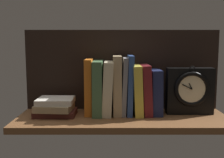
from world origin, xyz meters
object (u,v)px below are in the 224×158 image
Objects in this scene: book_cream_twain at (109,88)px; book_gray_chess at (125,86)px; book_tan_shortstories at (118,85)px; book_green_romantic at (99,88)px; book_maroon_dawkins at (147,90)px; book_stack_side at (56,107)px; book_yellow_seinlanguage at (138,90)px; framed_clock at (191,91)px; book_blue_modern at (131,85)px; book_navy_bierce at (157,92)px; book_orange_pandolfini at (90,87)px.

book_gray_chess is at bearing 0.00° from book_cream_twain.
book_tan_shortstories is at bearing 0.00° from book_cream_twain.
book_gray_chess is (11.10, 0.00, 0.66)cm from book_green_romantic.
book_tan_shortstories is 1.18× the size of book_maroon_dawkins.
book_tan_shortstories reaches higher than book_stack_side.
book_yellow_seinlanguage is at bearing 0.00° from book_gray_chess.
framed_clock is at bearing -1.03° from book_yellow_seinlanguage.
book_blue_modern reaches higher than book_maroon_dawkins.
book_green_romantic is at bearing 179.41° from framed_clock.
book_tan_shortstories is 8.58cm from book_yellow_seinlanguage.
framed_clock is (30.53, -0.40, -2.26)cm from book_tan_shortstories.
book_navy_bierce is at bearing 0.00° from book_tan_shortstories.
book_maroon_dawkins is (12.07, -0.00, -1.90)cm from book_tan_shortstories.
book_navy_bierce is at bearing 178.41° from framed_clock.
book_blue_modern is at bearing 180.00° from book_maroon_dawkins.
book_maroon_dawkins is at bearing -0.00° from book_yellow_seinlanguage.
framed_clock is at bearing 3.10° from book_stack_side.
book_gray_chess reaches higher than book_stack_side.
book_orange_pandolfini is 11.90cm from book_tan_shortstories.
book_cream_twain is 34.50cm from framed_clock.
book_cream_twain is 6.96cm from book_gray_chess.
book_cream_twain is 23.17cm from book_stack_side.
book_green_romantic is 1.01× the size of book_cream_twain.
book_blue_modern reaches higher than book_gray_chess.
book_cream_twain is (7.93, -0.00, -0.51)cm from book_orange_pandolfini.
book_yellow_seinlanguage is 34.79cm from book_stack_side.
book_maroon_dawkins is at bearing 0.00° from book_cream_twain.
book_blue_modern is 1.20× the size of framed_clock.
book_orange_pandolfini is at bearing 180.00° from book_cream_twain.
framed_clock is (38.68, -0.40, -1.20)cm from book_green_romantic.
book_cream_twain is at bearing -0.00° from book_green_romantic.
book_tan_shortstories is (11.88, 0.00, 0.70)cm from book_orange_pandolfini.
book_orange_pandolfini reaches higher than book_yellow_seinlanguage.
book_green_romantic is 11.12cm from book_gray_chess.
book_gray_chess reaches higher than book_cream_twain.
book_green_romantic reaches higher than book_maroon_dawkins.
book_maroon_dawkins is 38.45cm from book_stack_side.
book_blue_modern reaches higher than book_yellow_seinlanguage.
framed_clock is at bearing -0.82° from book_gray_chess.
book_tan_shortstories is 30.62cm from framed_clock.
book_tan_shortstories is 12.22cm from book_maroon_dawkins.
book_tan_shortstories is at bearing 179.25° from framed_clock.
book_tan_shortstories is at bearing 7.64° from book_stack_side.
book_green_romantic reaches higher than book_stack_side.
book_stack_side is at bearing -174.79° from book_maroon_dawkins.
book_gray_chess is 2.36cm from book_blue_modern.
framed_clock is (22.18, -0.40, -0.29)cm from book_yellow_seinlanguage.
book_tan_shortstories is at bearing 0.00° from book_orange_pandolfini.
book_green_romantic reaches higher than book_yellow_seinlanguage.
book_orange_pandolfini is 7.95cm from book_cream_twain.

